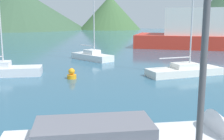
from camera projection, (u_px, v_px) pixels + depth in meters
name	position (u px, v px, depth m)	size (l,w,h in m)	color
streetlamp	(207.00, 9.00, 4.72)	(0.43, 0.43, 5.54)	#4C4C51
sailboat_middle	(92.00, 56.00, 31.67)	(5.41, 4.55, 9.76)	white
sailboat_outer	(185.00, 70.00, 23.28)	(6.52, 4.92, 10.38)	white
buoy_marker	(72.00, 74.00, 21.96)	(0.73, 0.73, 0.84)	orange
hill_west	(18.00, 9.00, 112.54)	(53.83, 53.83, 16.53)	#38563D
hill_central	(110.00, 13.00, 112.59)	(24.72, 24.72, 13.28)	#3D6038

